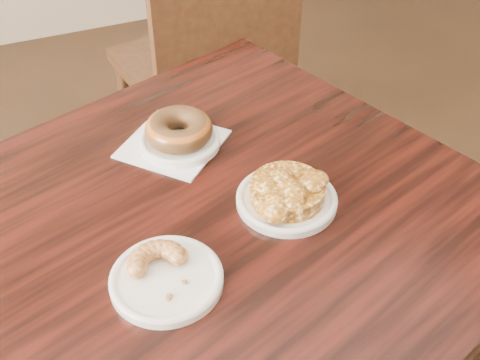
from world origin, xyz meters
name	(u,v)px	position (x,y,z in m)	size (l,w,h in m)	color
cafe_table	(228,346)	(-0.25, 0.27, 0.38)	(0.80, 0.80, 0.75)	black
chair_far	(199,67)	(0.03, 1.20, 0.45)	(0.48, 0.48, 0.90)	black
napkin	(173,144)	(-0.27, 0.46, 0.75)	(0.16, 0.16, 0.00)	white
plate_donut	(180,141)	(-0.26, 0.46, 0.76)	(0.14, 0.14, 0.01)	white
plate_cruller	(167,280)	(-0.38, 0.17, 0.76)	(0.16, 0.16, 0.01)	white
plate_fritter	(287,200)	(-0.15, 0.25, 0.76)	(0.16, 0.16, 0.01)	silver
glazed_donut	(179,129)	(-0.26, 0.46, 0.79)	(0.12, 0.12, 0.04)	#913815
apple_fritter	(287,188)	(-0.15, 0.25, 0.78)	(0.16, 0.16, 0.04)	#4B2708
cruller_fragment	(165,270)	(-0.38, 0.17, 0.78)	(0.10, 0.10, 0.03)	brown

